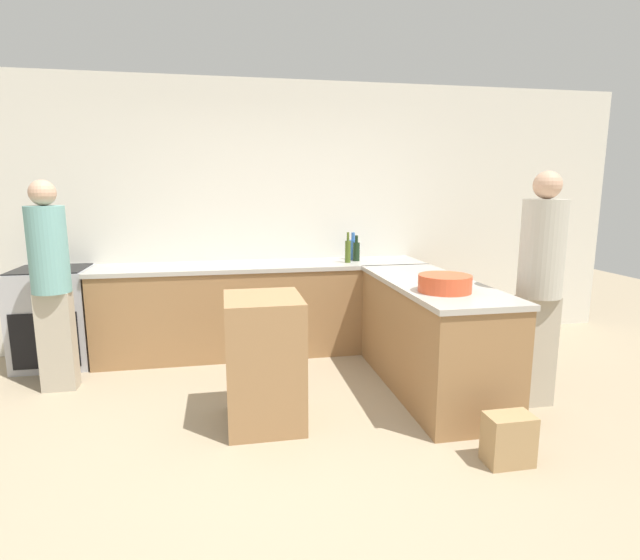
{
  "coord_description": "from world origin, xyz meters",
  "views": [
    {
      "loc": [
        -0.37,
        -2.82,
        1.64
      ],
      "look_at": [
        0.34,
        0.85,
        0.94
      ],
      "focal_mm": 28.0,
      "sensor_mm": 36.0,
      "label": 1
    }
  ],
  "objects_px": {
    "range_oven": "(55,317)",
    "person_by_range": "(51,277)",
    "person_at_peninsula": "(540,281)",
    "island_table": "(264,361)",
    "wine_bottle_dark": "(356,251)",
    "paper_bag": "(509,439)",
    "olive_oil_bottle": "(348,251)",
    "mixing_bowl": "(445,283)",
    "water_bottle_blue": "(353,249)"
  },
  "relations": [
    {
      "from": "mixing_bowl",
      "to": "wine_bottle_dark",
      "type": "height_order",
      "value": "wine_bottle_dark"
    },
    {
      "from": "island_table",
      "to": "paper_bag",
      "type": "bearing_deg",
      "value": -30.56
    },
    {
      "from": "range_oven",
      "to": "person_at_peninsula",
      "type": "height_order",
      "value": "person_at_peninsula"
    },
    {
      "from": "range_oven",
      "to": "island_table",
      "type": "height_order",
      "value": "island_table"
    },
    {
      "from": "paper_bag",
      "to": "person_by_range",
      "type": "bearing_deg",
      "value": 149.9
    },
    {
      "from": "olive_oil_bottle",
      "to": "paper_bag",
      "type": "height_order",
      "value": "olive_oil_bottle"
    },
    {
      "from": "wine_bottle_dark",
      "to": "person_at_peninsula",
      "type": "bearing_deg",
      "value": -59.95
    },
    {
      "from": "wine_bottle_dark",
      "to": "olive_oil_bottle",
      "type": "bearing_deg",
      "value": -139.33
    },
    {
      "from": "water_bottle_blue",
      "to": "olive_oil_bottle",
      "type": "xyz_separation_m",
      "value": [
        -0.11,
        -0.2,
        0.01
      ]
    },
    {
      "from": "olive_oil_bottle",
      "to": "mixing_bowl",
      "type": "bearing_deg",
      "value": -77.16
    },
    {
      "from": "mixing_bowl",
      "to": "wine_bottle_dark",
      "type": "bearing_deg",
      "value": 98.12
    },
    {
      "from": "wine_bottle_dark",
      "to": "olive_oil_bottle",
      "type": "height_order",
      "value": "olive_oil_bottle"
    },
    {
      "from": "person_by_range",
      "to": "person_at_peninsula",
      "type": "distance_m",
      "value": 3.77
    },
    {
      "from": "mixing_bowl",
      "to": "person_by_range",
      "type": "bearing_deg",
      "value": 162.13
    },
    {
      "from": "paper_bag",
      "to": "island_table",
      "type": "bearing_deg",
      "value": 149.44
    },
    {
      "from": "range_oven",
      "to": "person_at_peninsula",
      "type": "xyz_separation_m",
      "value": [
        3.85,
        -1.65,
        0.51
      ]
    },
    {
      "from": "person_at_peninsula",
      "to": "person_by_range",
      "type": "bearing_deg",
      "value": 164.8
    },
    {
      "from": "wine_bottle_dark",
      "to": "person_by_range",
      "type": "bearing_deg",
      "value": -166.15
    },
    {
      "from": "range_oven",
      "to": "person_by_range",
      "type": "bearing_deg",
      "value": -72.04
    },
    {
      "from": "water_bottle_blue",
      "to": "olive_oil_bottle",
      "type": "height_order",
      "value": "olive_oil_bottle"
    },
    {
      "from": "person_by_range",
      "to": "paper_bag",
      "type": "bearing_deg",
      "value": -30.1
    },
    {
      "from": "water_bottle_blue",
      "to": "person_by_range",
      "type": "relative_size",
      "value": 0.17
    },
    {
      "from": "range_oven",
      "to": "island_table",
      "type": "bearing_deg",
      "value": -40.84
    },
    {
      "from": "water_bottle_blue",
      "to": "person_by_range",
      "type": "distance_m",
      "value": 2.79
    },
    {
      "from": "olive_oil_bottle",
      "to": "paper_bag",
      "type": "bearing_deg",
      "value": -79.57
    },
    {
      "from": "mixing_bowl",
      "to": "olive_oil_bottle",
      "type": "xyz_separation_m",
      "value": [
        -0.34,
        1.5,
        0.06
      ]
    },
    {
      "from": "range_oven",
      "to": "person_by_range",
      "type": "distance_m",
      "value": 0.84
    },
    {
      "from": "island_table",
      "to": "person_by_range",
      "type": "relative_size",
      "value": 0.54
    },
    {
      "from": "olive_oil_bottle",
      "to": "water_bottle_blue",
      "type": "bearing_deg",
      "value": 62.19
    },
    {
      "from": "olive_oil_bottle",
      "to": "person_at_peninsula",
      "type": "height_order",
      "value": "person_at_peninsula"
    },
    {
      "from": "person_by_range",
      "to": "water_bottle_blue",
      "type": "bearing_deg",
      "value": 15.94
    },
    {
      "from": "water_bottle_blue",
      "to": "paper_bag",
      "type": "bearing_deg",
      "value": -82.76
    },
    {
      "from": "olive_oil_bottle",
      "to": "paper_bag",
      "type": "distance_m",
      "value": 2.49
    },
    {
      "from": "island_table",
      "to": "range_oven",
      "type": "bearing_deg",
      "value": 139.16
    },
    {
      "from": "mixing_bowl",
      "to": "wine_bottle_dark",
      "type": "distance_m",
      "value": 1.62
    },
    {
      "from": "mixing_bowl",
      "to": "water_bottle_blue",
      "type": "height_order",
      "value": "water_bottle_blue"
    },
    {
      "from": "range_oven",
      "to": "person_at_peninsula",
      "type": "relative_size",
      "value": 0.52
    },
    {
      "from": "range_oven",
      "to": "olive_oil_bottle",
      "type": "distance_m",
      "value": 2.84
    },
    {
      "from": "island_table",
      "to": "wine_bottle_dark",
      "type": "height_order",
      "value": "wine_bottle_dark"
    },
    {
      "from": "mixing_bowl",
      "to": "water_bottle_blue",
      "type": "distance_m",
      "value": 1.72
    },
    {
      "from": "range_oven",
      "to": "person_by_range",
      "type": "relative_size",
      "value": 0.54
    },
    {
      "from": "island_table",
      "to": "paper_bag",
      "type": "distance_m",
      "value": 1.64
    },
    {
      "from": "person_at_peninsula",
      "to": "island_table",
      "type": "bearing_deg",
      "value": 177.93
    },
    {
      "from": "wine_bottle_dark",
      "to": "water_bottle_blue",
      "type": "distance_m",
      "value": 0.1
    },
    {
      "from": "paper_bag",
      "to": "range_oven",
      "type": "bearing_deg",
      "value": 143.29
    },
    {
      "from": "island_table",
      "to": "mixing_bowl",
      "type": "xyz_separation_m",
      "value": [
        1.31,
        -0.02,
        0.5
      ]
    },
    {
      "from": "water_bottle_blue",
      "to": "person_by_range",
      "type": "bearing_deg",
      "value": -164.06
    },
    {
      "from": "person_at_peninsula",
      "to": "paper_bag",
      "type": "height_order",
      "value": "person_at_peninsula"
    },
    {
      "from": "wine_bottle_dark",
      "to": "paper_bag",
      "type": "height_order",
      "value": "wine_bottle_dark"
    },
    {
      "from": "wine_bottle_dark",
      "to": "person_at_peninsula",
      "type": "xyz_separation_m",
      "value": [
        0.96,
        -1.65,
        -0.04
      ]
    }
  ]
}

